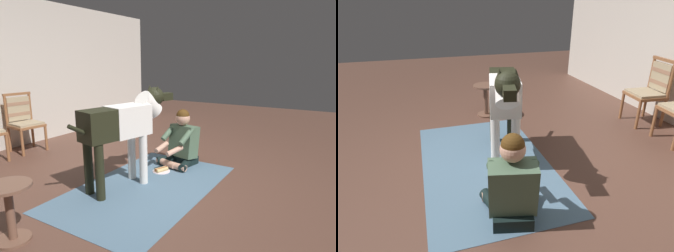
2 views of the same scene
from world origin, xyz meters
The scene contains 8 objects.
ground_plane centered at (0.00, 0.00, 0.00)m, with size 14.01×14.01×0.00m, color brown.
back_wall centered at (0.00, 3.16, 1.30)m, with size 7.64×0.10×2.60m, color beige.
area_rug centered at (-0.23, 0.13, 0.00)m, with size 2.34×1.42×0.01m, color slate.
dining_chair_right_of_pair centered at (-0.04, 2.79, 0.54)m, with size 0.50×0.50×0.98m.
person_sitting_on_floor centered at (0.69, 0.15, 0.34)m, with size 0.68×0.57×0.83m.
large_dog centered at (-0.32, 0.38, 0.77)m, with size 1.49×0.51×1.20m.
hot_dog_on_plate centered at (0.28, 0.24, 0.03)m, with size 0.24×0.24×0.06m.
round_side_table centered at (-1.72, 0.48, 0.30)m, with size 0.39×0.39×0.51m.
Camera 1 is at (-2.97, -1.80, 1.50)m, focal length 31.42 mm.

